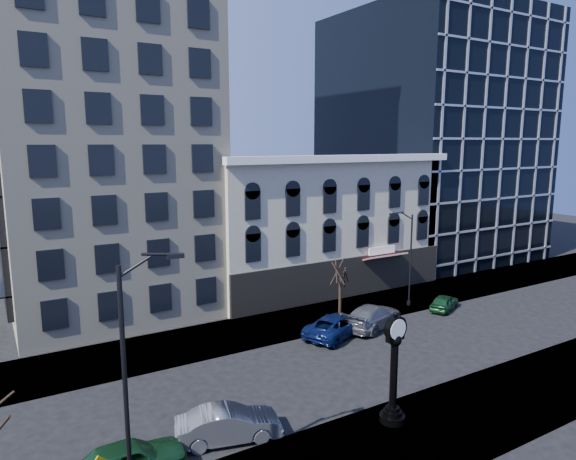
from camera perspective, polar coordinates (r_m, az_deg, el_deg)
ground at (r=31.00m, az=0.65°, el=-16.18°), size 160.00×160.00×0.00m
sidewalk_far at (r=37.47m, az=-5.89°, el=-11.42°), size 160.00×6.00×0.12m
sidewalk_near at (r=25.37m, az=10.94°, el=-22.57°), size 160.00×6.00×0.12m
cream_tower at (r=43.86m, az=-20.34°, el=16.71°), size 15.90×15.40×42.50m
victorian_row at (r=48.34m, az=2.94°, el=0.73°), size 22.60×11.19×12.50m
glass_office at (r=64.56m, az=15.56°, el=9.78°), size 20.00×20.15×28.00m
street_clock at (r=26.03m, az=11.67°, el=-15.28°), size 1.26×1.26×5.55m
street_lamp_near at (r=18.66m, az=-15.78°, el=-9.24°), size 2.55×0.68×9.91m
street_lamp_far at (r=42.71m, az=12.92°, el=-0.40°), size 2.08×0.59×8.08m
bare_tree_far at (r=39.51m, az=5.85°, el=-4.44°), size 2.93×2.93×5.03m
car_near_a at (r=23.72m, az=-17.29°, el=-23.23°), size 4.77×1.99×1.61m
car_near_b at (r=25.26m, az=-6.62°, el=-20.66°), size 5.09×2.86×1.59m
car_far_a at (r=36.95m, az=5.30°, el=-10.53°), size 6.15×4.56×1.55m
car_far_b at (r=38.94m, az=9.38°, el=-9.43°), size 6.34×4.34×1.71m
car_far_c at (r=44.22m, az=16.97°, el=-7.68°), size 4.04×2.94×1.28m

